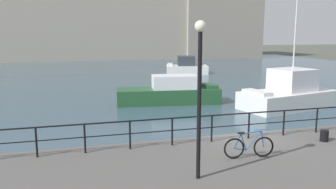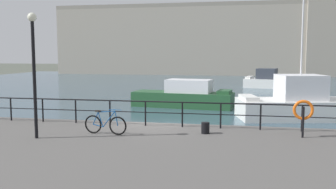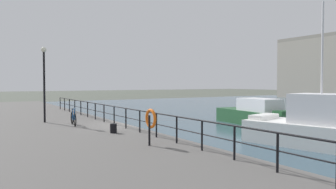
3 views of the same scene
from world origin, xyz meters
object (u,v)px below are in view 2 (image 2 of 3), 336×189
moored_red_daysailer (295,103)px  quay_lamp_post (34,59)px  mooring_bollard (205,128)px  harbor_building (252,40)px  moored_white_yacht (267,81)px  parked_bicycle (105,124)px  life_ring_stand (303,111)px  moored_small_launch (185,96)px

moored_red_daysailer → quay_lamp_post: size_ratio=1.58×
mooring_bollard → harbor_building: bearing=86.8°
moored_white_yacht → parked_bicycle: 31.79m
moored_red_daysailer → mooring_bollard: size_ratio=16.28×
parked_bicycle → quay_lamp_post: 3.55m
moored_white_yacht → parked_bicycle: bearing=89.4°
moored_white_yacht → life_ring_stand: size_ratio=4.00×
moored_white_yacht → moored_red_daysailer: bearing=104.7°
harbor_building → moored_white_yacht: size_ratio=11.01×
moored_small_launch → parked_bicycle: bearing=-87.3°
moored_small_launch → moored_white_yacht: (7.01, 17.27, 0.03)m
moored_small_launch → parked_bicycle: size_ratio=4.28×
moored_white_yacht → quay_lamp_post: bearing=86.2°
moored_white_yacht → parked_bicycle: size_ratio=3.17×
moored_red_daysailer → life_ring_stand: size_ratio=5.13×
parked_bicycle → life_ring_stand: life_ring_stand is taller
moored_white_yacht → mooring_bollard: size_ratio=12.71×
harbor_building → life_ring_stand: 60.60m
moored_red_daysailer → mooring_bollard: 10.03m
moored_white_yacht → moored_small_launch: bearing=82.0°
moored_white_yacht → harbor_building: bearing=-74.2°
harbor_building → quay_lamp_post: bearing=-98.6°
moored_small_launch → moored_white_yacht: 18.64m
moored_small_launch → parked_bicycle: moored_small_launch is taller
moored_red_daysailer → moored_white_yacht: (-0.22, 20.94, -0.14)m
moored_red_daysailer → quay_lamp_post: bearing=33.3°
moored_red_daysailer → parked_bicycle: 12.85m
moored_small_launch → life_ring_stand: 14.08m
quay_lamp_post → moored_red_daysailer: bearing=45.9°
harbor_building → quay_lamp_post: 63.20m
harbor_building → moored_white_yacht: bearing=-88.3°
harbor_building → moored_red_daysailer: harbor_building is taller
mooring_bollard → quay_lamp_post: size_ratio=0.10×
harbor_building → parked_bicycle: harbor_building is taller
harbor_building → parked_bicycle: (-7.18, -61.32, -5.37)m
moored_small_launch → quay_lamp_post: bearing=-95.5°
moored_white_yacht → mooring_bollard: 30.19m
mooring_bollard → life_ring_stand: bearing=0.7°
harbor_building → moored_small_launch: (-6.10, -47.84, -5.77)m
parked_bicycle → life_ring_stand: size_ratio=1.26×
moored_red_daysailer → moored_small_launch: moored_red_daysailer is taller
moored_red_daysailer → moored_small_launch: 8.12m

